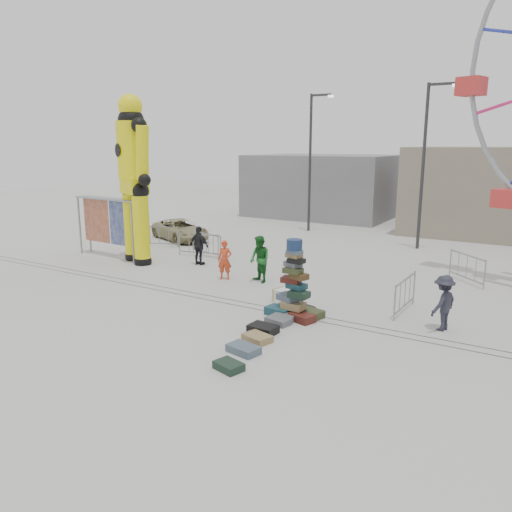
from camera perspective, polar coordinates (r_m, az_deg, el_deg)
The scene contains 26 objects.
ground at distance 16.01m, azimuth -3.99°, elevation -6.13°, with size 90.00×90.00×0.00m, color #9E9E99.
track_line_near at distance 16.48m, azimuth -2.79°, elevation -5.55°, with size 40.00×0.04×0.01m, color #47443F.
track_line_far at distance 16.80m, azimuth -2.03°, elevation -5.18°, with size 40.00×0.04×0.01m, color #47443F.
building_left at distance 37.53m, azimuth 7.88°, elevation 8.01°, with size 10.00×8.00×4.40m, color gray.
lamp_post_right at distance 26.02m, azimuth 18.81°, elevation 10.52°, with size 1.41×0.25×8.00m.
lamp_post_left at distance 30.18m, azimuth 6.37°, elevation 11.30°, with size 1.41×0.25×8.00m.
suitcase_tower at distance 15.21m, azimuth 4.38°, elevation -4.49°, with size 1.77×1.49×2.41m.
crash_test_dummy at distance 22.38m, azimuth -13.80°, elevation 9.14°, with size 2.88×1.67×7.44m.
banner_scaffold at distance 23.92m, azimuth -16.48°, elevation 4.75°, with size 3.85×0.83×2.76m.
steamer_trunk at distance 16.59m, azimuth 3.65°, elevation -4.68°, with size 0.90×0.52×0.42m, color silver.
row_case_0 at distance 15.73m, azimuth 3.25°, elevation -6.07°, with size 0.67×0.45×0.21m, color #384221.
row_case_1 at distance 14.72m, azimuth 2.55°, elevation -7.43°, with size 0.72×0.46×0.19m, color slate.
row_case_2 at distance 14.05m, azimuth 0.81°, elevation -8.34°, with size 0.79×0.55×0.23m, color black.
row_case_3 at distance 13.49m, azimuth 0.15°, elevation -9.35°, with size 0.75×0.52×0.18m, color #987D4D.
row_case_4 at distance 12.78m, azimuth -1.45°, elevation -10.59°, with size 0.83×0.51×0.20m, color #4D5F6E.
row_case_5 at distance 11.92m, azimuth -3.14°, elevation -12.44°, with size 0.67×0.47×0.19m, color #1B3124.
barricade_dummy_a at distance 25.97m, azimuth -10.99°, elevation 2.21°, with size 2.00×0.10×1.10m, color gray, non-canonical shape.
barricade_dummy_b at distance 23.52m, azimuth -6.58°, elevation 1.29°, with size 2.00×0.10×1.10m, color gray, non-canonical shape.
barricade_dummy_c at distance 23.55m, azimuth -5.69°, elevation 1.32°, with size 2.00×0.10×1.10m, color gray, non-canonical shape.
barricade_wheel_front at distance 16.30m, azimuth 16.65°, elevation -4.27°, with size 2.00×0.10×1.10m, color gray, non-canonical shape.
barricade_wheel_back at distance 20.56m, azimuth 22.94°, elevation -1.29°, with size 2.00×0.10×1.10m, color gray, non-canonical shape.
pedestrian_red at distance 19.34m, azimuth -3.59°, elevation -0.46°, with size 0.56×0.37×1.54m, color #C63E1C.
pedestrian_green at distance 18.88m, azimuth 0.43°, elevation -0.38°, with size 0.87×0.68×1.79m, color #165B1D.
pedestrian_black at distance 21.78m, azimuth -6.50°, elevation 1.18°, with size 1.00×0.41×1.70m, color black.
pedestrian_grey at distance 14.99m, azimuth 20.62°, elevation -5.04°, with size 1.03×0.59×1.59m, color #21222C.
parked_suv at distance 27.78m, azimuth -8.64°, elevation 2.99°, with size 1.86×4.03×1.12m, color tan.
Camera 1 is at (8.75, -12.39, 5.14)m, focal length 35.00 mm.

